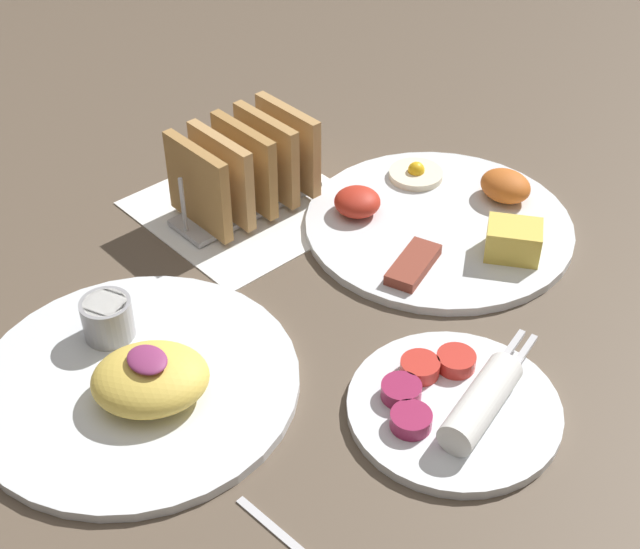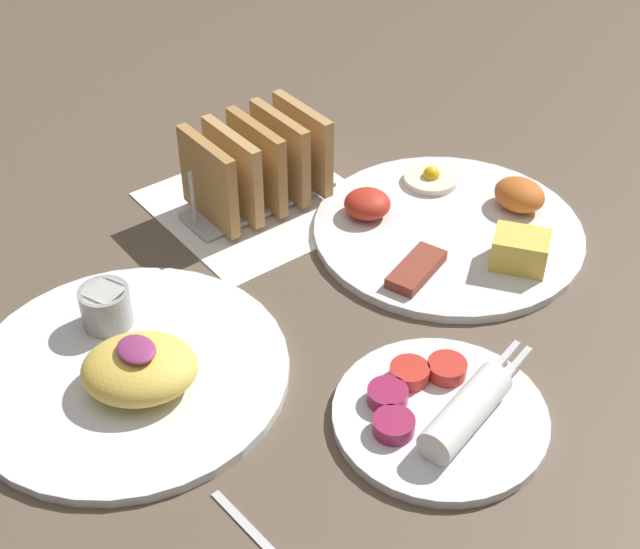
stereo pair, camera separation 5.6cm
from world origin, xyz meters
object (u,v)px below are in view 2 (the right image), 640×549
Objects in this scene: plate_foreground at (130,365)px; toast_rack at (257,166)px; plate_condiments at (441,411)px; plate_breakfast at (452,226)px.

plate_foreground is 1.63× the size of toast_rack.
plate_foreground reaches higher than plate_condiments.
plate_foreground reaches higher than plate_breakfast.
plate_condiments is 1.11× the size of toast_rack.
plate_foreground is at bearing -57.77° from toast_rack.
toast_rack is at bearing -142.82° from plate_breakfast.
toast_rack is at bearing 170.14° from plate_condiments.
plate_condiments is 0.68× the size of plate_foreground.
toast_rack reaches higher than plate_foreground.
plate_breakfast reaches higher than plate_condiments.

